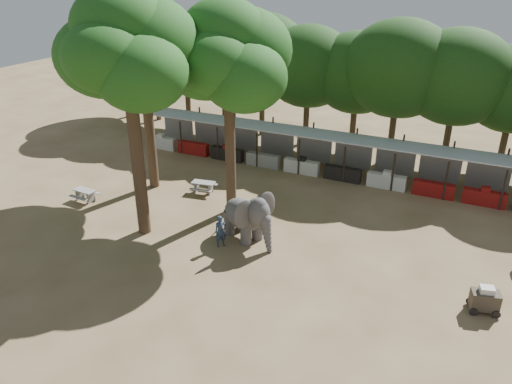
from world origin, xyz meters
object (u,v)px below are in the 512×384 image
at_px(handler, 221,231).
at_px(picnic_table_far, 203,186).
at_px(cart_front, 485,299).
at_px(yard_tree_back, 227,56).
at_px(yard_tree_left, 142,52).
at_px(picnic_table_near, 85,194).
at_px(elephant, 248,216).
at_px(yard_tree_center, 126,50).

height_order(handler, picnic_table_far, handler).
distance_m(picnic_table_far, cart_front, 16.76).
relative_size(yard_tree_back, handler, 6.92).
height_order(yard_tree_left, handler, yard_tree_left).
bearing_deg(yard_tree_back, handler, -69.12).
relative_size(handler, picnic_table_near, 1.10).
distance_m(yard_tree_back, elephant, 8.05).
distance_m(yard_tree_left, picnic_table_far, 8.48).
bearing_deg(cart_front, elephant, 160.09).
height_order(yard_tree_left, elephant, yard_tree_left).
bearing_deg(elephant, yard_tree_back, 156.35).
bearing_deg(picnic_table_near, elephant, 5.58).
distance_m(yard_tree_back, picnic_table_far, 8.58).
xyz_separation_m(elephant, picnic_table_near, (-10.64, -0.06, -0.86)).
distance_m(elephant, picnic_table_near, 10.68).
xyz_separation_m(yard_tree_left, elephant, (8.38, -3.61, -6.89)).
distance_m(yard_tree_center, picnic_table_near, 10.30).
xyz_separation_m(picnic_table_near, picnic_table_far, (5.70, 3.95, 0.00)).
bearing_deg(handler, yard_tree_left, 99.67).
height_order(elephant, cart_front, elephant).
height_order(yard_tree_left, picnic_table_near, yard_tree_left).
distance_m(yard_tree_left, yard_tree_back, 6.09).
bearing_deg(yard_tree_back, picnic_table_near, -162.06).
height_order(yard_tree_left, picnic_table_far, yard_tree_left).
bearing_deg(picnic_table_near, picnic_table_far, 39.92).
relative_size(yard_tree_back, picnic_table_far, 7.25).
distance_m(yard_tree_back, cart_front, 16.06).
bearing_deg(yard_tree_left, picnic_table_far, 4.52).
bearing_deg(yard_tree_back, yard_tree_left, 170.54).
height_order(yard_tree_center, elephant, yard_tree_center).
bearing_deg(yard_tree_center, yard_tree_back, 53.14).
bearing_deg(yard_tree_back, picnic_table_far, 153.59).
bearing_deg(yard_tree_back, elephant, -47.71).
relative_size(handler, picnic_table_far, 1.05).
xyz_separation_m(yard_tree_back, cart_front, (13.45, -3.70, -7.97)).
xyz_separation_m(yard_tree_left, yard_tree_center, (3.00, -5.00, 1.01)).
bearing_deg(handler, yard_tree_back, 63.26).
height_order(yard_tree_back, handler, yard_tree_back).
bearing_deg(cart_front, yard_tree_center, 166.75).
distance_m(handler, picnic_table_far, 6.45).
xyz_separation_m(handler, cart_front, (12.01, 0.08, -0.25)).
bearing_deg(picnic_table_far, picnic_table_near, -154.28).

